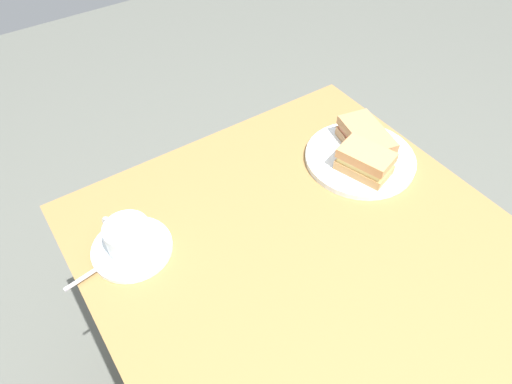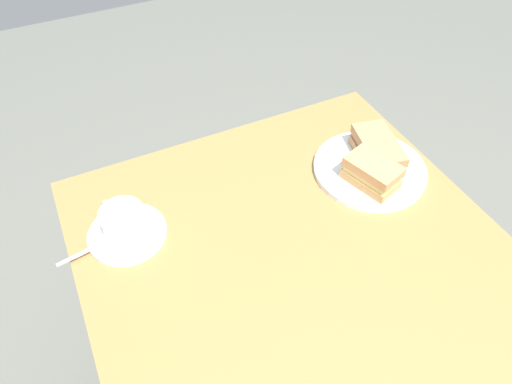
% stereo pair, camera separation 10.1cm
% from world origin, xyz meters
% --- Properties ---
extents(dining_table, '(1.35, 0.83, 0.70)m').
position_xyz_m(dining_table, '(0.00, 0.00, 0.63)').
color(dining_table, olive).
rests_on(dining_table, ground_plane).
extents(sandwich_plate, '(0.26, 0.26, 0.01)m').
position_xyz_m(sandwich_plate, '(0.39, -0.26, 0.71)').
color(sandwich_plate, white).
rests_on(sandwich_plate, dining_table).
extents(sandwich_front, '(0.16, 0.11, 0.06)m').
position_xyz_m(sandwich_front, '(0.41, -0.29, 0.74)').
color(sandwich_front, tan).
rests_on(sandwich_front, sandwich_plate).
extents(sandwich_back, '(0.13, 0.11, 0.06)m').
position_xyz_m(sandwich_back, '(0.35, -0.23, 0.75)').
color(sandwich_back, tan).
rests_on(sandwich_back, sandwich_plate).
extents(coffee_saucer, '(0.16, 0.16, 0.01)m').
position_xyz_m(coffee_saucer, '(0.45, 0.29, 0.71)').
color(coffee_saucer, white).
rests_on(coffee_saucer, dining_table).
extents(coffee_cup, '(0.11, 0.09, 0.06)m').
position_xyz_m(coffee_cup, '(0.45, 0.29, 0.75)').
color(coffee_cup, white).
rests_on(coffee_cup, coffee_saucer).
extents(spoon, '(0.03, 0.10, 0.01)m').
position_xyz_m(spoon, '(0.44, 0.37, 0.71)').
color(spoon, silver).
rests_on(spoon, coffee_saucer).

